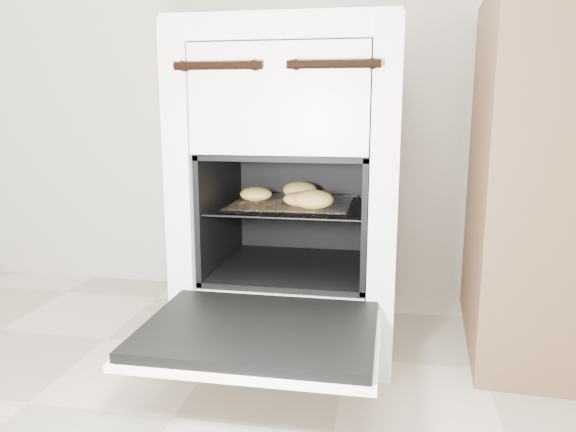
% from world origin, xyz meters
% --- Properties ---
extents(stove, '(0.54, 0.60, 0.83)m').
position_xyz_m(stove, '(-0.16, 1.20, 0.41)').
color(stove, white).
rests_on(stove, ground).
extents(oven_door, '(0.49, 0.38, 0.03)m').
position_xyz_m(oven_door, '(-0.16, 0.74, 0.18)').
color(oven_door, black).
rests_on(oven_door, stove).
extents(oven_rack, '(0.39, 0.38, 0.01)m').
position_xyz_m(oven_rack, '(-0.16, 1.14, 0.38)').
color(oven_rack, black).
rests_on(oven_rack, stove).
extents(foil_sheet, '(0.31, 0.27, 0.01)m').
position_xyz_m(foil_sheet, '(-0.16, 1.12, 0.38)').
color(foil_sheet, white).
rests_on(foil_sheet, oven_rack).
extents(baked_rolls, '(0.27, 0.27, 0.05)m').
position_xyz_m(baked_rolls, '(-0.15, 1.12, 0.41)').
color(baked_rolls, tan).
rests_on(baked_rolls, foil_sheet).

